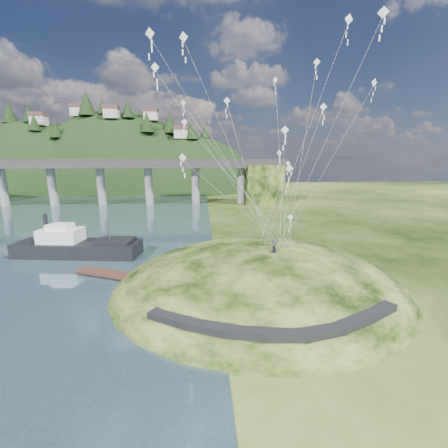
{
  "coord_description": "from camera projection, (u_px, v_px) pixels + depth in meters",
  "views": [
    {
      "loc": [
        1.32,
        -31.48,
        15.29
      ],
      "look_at": [
        4.0,
        6.0,
        7.0
      ],
      "focal_mm": 24.0,
      "sensor_mm": 36.0,
      "label": 1
    }
  ],
  "objects": [
    {
      "name": "kite_flyers",
      "position": [
        274.0,
        241.0,
        34.71
      ],
      "size": [
        1.74,
        3.77,
        1.95
      ],
      "color": "#292A37",
      "rests_on": "ground"
    },
    {
      "name": "kite_swarm",
      "position": [
        265.0,
        102.0,
        30.95
      ],
      "size": [
        20.79,
        18.23,
        20.5
      ],
      "color": "white",
      "rests_on": "ground"
    },
    {
      "name": "grass_hill",
      "position": [
        259.0,
        298.0,
        36.69
      ],
      "size": [
        36.0,
        32.0,
        13.0
      ],
      "color": "black",
      "rests_on": "ground"
    },
    {
      "name": "ground",
      "position": [
        193.0,
        296.0,
        33.86
      ],
      "size": [
        320.0,
        320.0,
        0.0
      ],
      "primitive_type": "plane",
      "color": "black",
      "rests_on": "ground"
    },
    {
      "name": "wooden_dock",
      "position": [
        120.0,
        275.0,
        38.85
      ],
      "size": [
        12.28,
        6.8,
        0.9
      ],
      "color": "#3B1F18",
      "rests_on": "ground"
    },
    {
      "name": "bridge",
      "position": [
        118.0,
        175.0,
        98.18
      ],
      "size": [
        160.0,
        11.0,
        15.0
      ],
      "color": "#2D2B2B",
      "rests_on": "ground"
    },
    {
      "name": "far_ridge",
      "position": [
        114.0,
        204.0,
        151.43
      ],
      "size": [
        153.0,
        70.0,
        94.5
      ],
      "color": "black",
      "rests_on": "ground"
    },
    {
      "name": "footpath",
      "position": [
        280.0,
        323.0,
        24.44
      ],
      "size": [
        22.29,
        5.84,
        0.83
      ],
      "color": "black",
      "rests_on": "ground"
    },
    {
      "name": "work_barge",
      "position": [
        76.0,
        245.0,
        47.62
      ],
      "size": [
        19.83,
        7.57,
        6.77
      ],
      "color": "black",
      "rests_on": "ground"
    }
  ]
}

